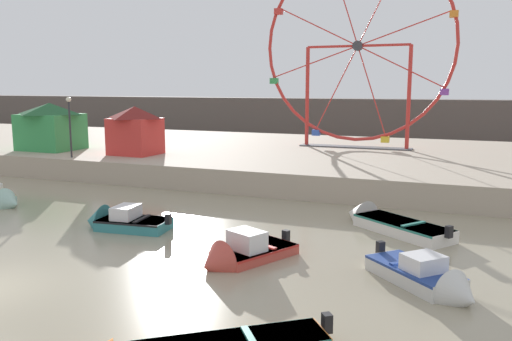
# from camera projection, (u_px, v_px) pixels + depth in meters

# --- Properties ---
(quay_promenade) EXTENTS (110.00, 21.80, 1.35)m
(quay_promenade) POSITION_uv_depth(u_px,v_px,m) (276.00, 157.00, 38.93)
(quay_promenade) COLOR tan
(quay_promenade) RESTS_ON ground_plane
(distant_town_skyline) EXTENTS (140.00, 3.00, 4.40)m
(distant_town_skyline) POSITION_uv_depth(u_px,v_px,m) (346.00, 118.00, 60.01)
(distant_town_skyline) COLOR #564C47
(distant_town_skyline) RESTS_ON ground_plane
(motorboat_pale_grey) EXTENTS (3.73, 3.63, 1.36)m
(motorboat_pale_grey) POSITION_uv_depth(u_px,v_px,m) (430.00, 279.00, 15.29)
(motorboat_pale_grey) COLOR silver
(motorboat_pale_grey) RESTS_ON ground_plane
(motorboat_teal_painted) EXTENTS (3.90, 1.90, 1.48)m
(motorboat_teal_painted) POSITION_uv_depth(u_px,v_px,m) (119.00, 221.00, 21.86)
(motorboat_teal_painted) COLOR teal
(motorboat_teal_painted) RESTS_ON ground_plane
(motorboat_faded_red) EXTENTS (2.88, 3.91, 1.56)m
(motorboat_faded_red) POSITION_uv_depth(u_px,v_px,m) (239.00, 255.00, 17.63)
(motorboat_faded_red) COLOR #B24238
(motorboat_faded_red) RESTS_ON ground_plane
(motorboat_white_red_stripe) EXTENTS (5.11, 4.24, 1.42)m
(motorboat_white_red_stripe) POSITION_uv_depth(u_px,v_px,m) (384.00, 222.00, 21.87)
(motorboat_white_red_stripe) COLOR silver
(motorboat_white_red_stripe) RESTS_ON ground_plane
(ferris_wheel_red_frame) EXTENTS (13.67, 1.20, 14.15)m
(ferris_wheel_red_frame) POSITION_uv_depth(u_px,v_px,m) (358.00, 49.00, 37.71)
(ferris_wheel_red_frame) COLOR red
(ferris_wheel_red_frame) RESTS_ON quay_promenade
(carnival_booth_red_striped) EXTENTS (3.30, 3.02, 3.17)m
(carnival_booth_red_striped) POSITION_uv_depth(u_px,v_px,m) (135.00, 129.00, 34.77)
(carnival_booth_red_striped) COLOR red
(carnival_booth_red_striped) RESTS_ON quay_promenade
(carnival_booth_green_kiosk) EXTENTS (4.16, 3.66, 3.31)m
(carnival_booth_green_kiosk) POSITION_uv_depth(u_px,v_px,m) (51.00, 125.00, 37.35)
(carnival_booth_green_kiosk) COLOR #33934C
(carnival_booth_green_kiosk) RESTS_ON quay_promenade
(promenade_lamp_near) EXTENTS (0.32, 0.32, 3.81)m
(promenade_lamp_near) POSITION_uv_depth(u_px,v_px,m) (70.00, 118.00, 33.10)
(promenade_lamp_near) COLOR #2D2D33
(promenade_lamp_near) RESTS_ON quay_promenade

